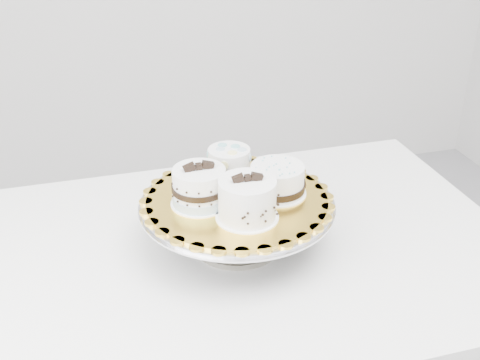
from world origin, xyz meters
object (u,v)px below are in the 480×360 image
object	(u,v)px
cake_dots	(229,163)
cake_board	(237,199)
cake_swirl	(247,200)
cake_stand	(237,215)
cake_ribbon	(278,181)
table	(235,276)
cake_banded	(199,188)

from	to	relation	value
cake_dots	cake_board	bearing A→B (deg)	-97.09
cake_swirl	cake_dots	distance (m)	0.17
cake_stand	cake_swirl	xyz separation A→B (m)	(-0.00, -0.08, 0.08)
cake_ribbon	cake_swirl	bearing A→B (deg)	-128.43
cake_ribbon	cake_dots	bearing A→B (deg)	139.63
table	cake_board	distance (m)	0.19
cake_board	cake_swirl	distance (m)	0.09
table	cake_dots	xyz separation A→B (m)	(0.01, 0.10, 0.23)
cake_dots	cake_swirl	bearing A→B (deg)	-95.05
cake_dots	cake_ribbon	xyz separation A→B (m)	(0.08, -0.10, -0.00)
cake_swirl	cake_dots	world-z (taller)	cake_swirl
table	cake_stand	world-z (taller)	cake_stand
cake_board	table	bearing A→B (deg)	-137.49
cake_stand	cake_dots	distance (m)	0.12
cake_swirl	cake_banded	world-z (taller)	cake_swirl
cake_dots	cake_ribbon	world-z (taller)	cake_dots
cake_dots	cake_ribbon	size ratio (longest dim) A/B	0.85
cake_stand	table	bearing A→B (deg)	-137.49
table	cake_dots	bearing A→B (deg)	81.42
cake_ribbon	cake_board	bearing A→B (deg)	-170.90
cake_stand	cake_board	world-z (taller)	cake_board
cake_stand	cake_banded	distance (m)	0.11
cake_stand	cake_ribbon	distance (m)	0.11
cake_swirl	table	bearing A→B (deg)	97.75
cake_board	cake_ribbon	size ratio (longest dim) A/B	2.81
cake_dots	cake_stand	bearing A→B (deg)	-97.09
cake_board	cake_banded	world-z (taller)	cake_banded
cake_dots	cake_ribbon	distance (m)	0.12
cake_dots	cake_banded	bearing A→B (deg)	-134.37
cake_stand	cake_board	distance (m)	0.04
cake_dots	cake_ribbon	bearing A→B (deg)	-53.25
table	cake_swirl	bearing A→B (deg)	-86.31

